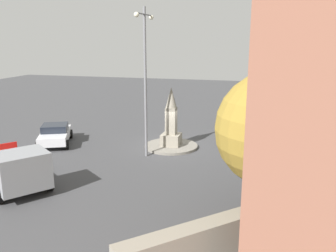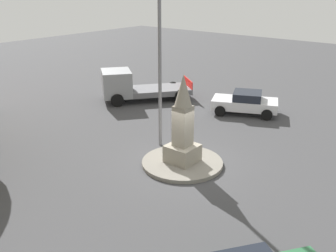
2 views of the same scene
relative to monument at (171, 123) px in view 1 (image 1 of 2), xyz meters
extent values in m
plane|color=#424244|center=(0.00, 0.00, -1.70)|extent=(80.00, 80.00, 0.00)
cylinder|color=gray|center=(0.00, 0.00, -1.62)|extent=(3.54, 3.54, 0.16)
cube|color=gray|center=(0.00, 0.00, -1.16)|extent=(1.23, 1.23, 0.76)
cube|color=gray|center=(0.00, 0.00, 0.11)|extent=(0.68, 0.68, 1.77)
cone|color=gray|center=(0.00, 0.00, 1.66)|extent=(0.75, 0.75, 1.34)
cylinder|color=slate|center=(2.14, -1.03, 2.72)|extent=(0.16, 0.16, 8.83)
cylinder|color=slate|center=(1.49, -1.03, 6.71)|extent=(1.30, 0.08, 0.08)
cylinder|color=slate|center=(2.79, -1.03, 6.71)|extent=(1.30, 0.08, 0.08)
sphere|color=#F2EACC|center=(0.84, -1.03, 6.61)|extent=(0.28, 0.28, 0.28)
sphere|color=#F2EACC|center=(3.44, -1.03, 6.61)|extent=(0.28, 0.28, 0.28)
cube|color=#2D6B42|center=(-6.13, 5.33, -1.10)|extent=(3.88, 4.53, 0.56)
cube|color=#1E232D|center=(-5.97, 5.57, -0.58)|extent=(2.44, 2.54, 0.48)
cylinder|color=black|center=(-6.30, 3.60, -1.38)|extent=(0.55, 0.65, 0.64)
cylinder|color=black|center=(-7.70, 4.58, -1.38)|extent=(0.55, 0.65, 0.64)
cylinder|color=black|center=(-4.56, 6.09, -1.38)|extent=(0.55, 0.65, 0.64)
cylinder|color=black|center=(-5.97, 7.07, -1.38)|extent=(0.55, 0.65, 0.64)
cube|color=silver|center=(1.31, -7.90, -1.10)|extent=(4.25, 3.24, 0.56)
cube|color=#1E232D|center=(1.19, -7.95, -0.58)|extent=(2.17, 2.18, 0.47)
cylinder|color=black|center=(2.16, -6.52, -1.38)|extent=(0.67, 0.47, 0.64)
cylinder|color=black|center=(2.91, -8.16, -1.38)|extent=(0.67, 0.47, 0.64)
cylinder|color=black|center=(-0.29, -7.64, -1.38)|extent=(0.67, 0.47, 0.64)
cylinder|color=black|center=(0.46, -9.28, -1.38)|extent=(0.67, 0.47, 0.64)
cube|color=gray|center=(9.04, -4.67, -0.44)|extent=(2.86, 2.80, 1.68)
cube|color=slate|center=(7.26, -6.98, -1.10)|extent=(4.17, 4.50, 0.37)
cylinder|color=black|center=(8.23, -3.91, -1.28)|extent=(0.73, 0.84, 0.84)
cylinder|color=black|center=(5.67, -7.24, -1.28)|extent=(0.73, 0.84, 0.84)
cube|color=gray|center=(8.14, 7.94, -1.02)|extent=(12.16, 12.44, 1.37)
cylinder|color=brown|center=(8.44, 6.19, -0.62)|extent=(0.29, 0.29, 2.17)
sphere|color=olive|center=(8.44, 6.19, 2.04)|extent=(4.49, 4.49, 4.49)
cylinder|color=brown|center=(6.79, 7.89, -0.46)|extent=(0.38, 0.38, 2.48)
sphere|color=olive|center=(6.79, 7.89, 1.94)|extent=(3.32, 3.32, 3.32)
camera|label=1|loc=(21.95, 5.66, 5.38)|focal=37.88mm
camera|label=2|loc=(-9.05, 11.97, 5.81)|focal=40.65mm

